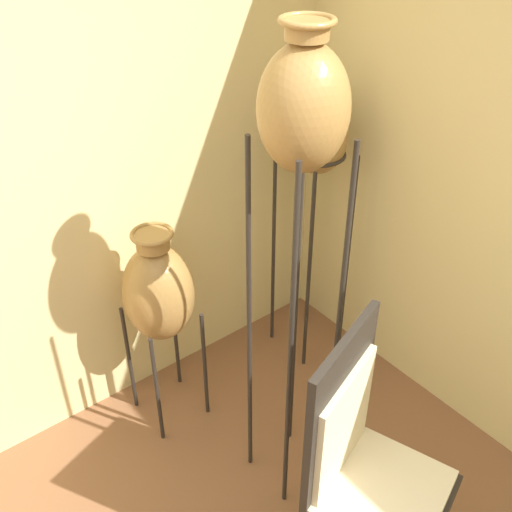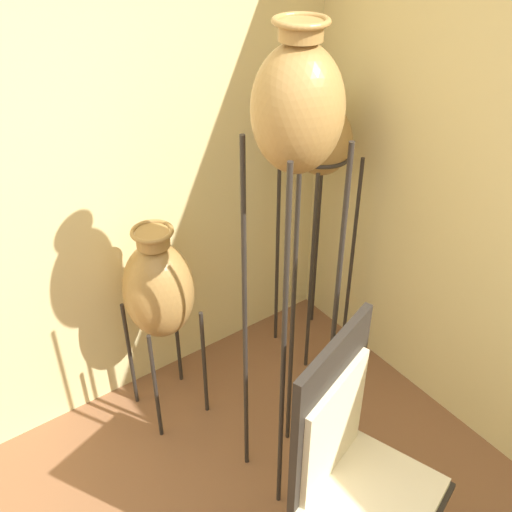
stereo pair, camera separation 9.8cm
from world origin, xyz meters
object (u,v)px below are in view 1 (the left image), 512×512
Objects in this scene: vase_stand_short at (159,293)px; chair at (363,460)px; vase_stand_tall at (303,124)px; vase_stand_medium at (317,145)px.

chair is (0.15, -1.15, -0.13)m from vase_stand_short.
vase_stand_tall is 1.87× the size of vase_stand_short.
vase_stand_tall is at bearing -69.33° from vase_stand_short.
vase_stand_tall reaches higher than chair.
vase_stand_medium reaches higher than chair.
vase_stand_tall is 1.20m from chair.
vase_stand_short is (-0.92, 0.04, -0.50)m from vase_stand_medium.
vase_stand_tall is 1.19m from vase_stand_short.
vase_stand_short is at bearing 78.73° from chair.
chair is (-0.10, -0.50, -1.09)m from vase_stand_tall.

